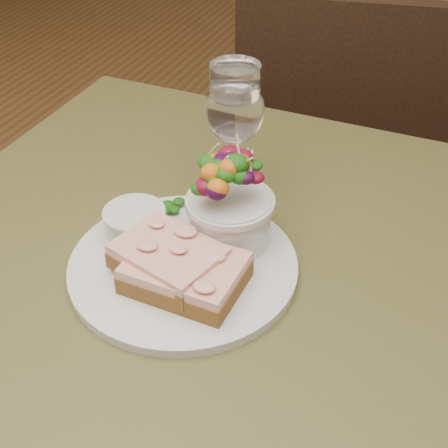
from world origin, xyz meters
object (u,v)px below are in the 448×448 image
at_px(cafe_table, 211,318).
at_px(ramekin, 135,221).
at_px(dinner_plate, 183,266).
at_px(chair_far, 328,220).
at_px(sandwich_front, 185,273).
at_px(salad_bowl, 230,200).
at_px(sandwich_back, 169,258).
at_px(wine_glass, 235,113).

bearing_deg(cafe_table, ramekin, -177.60).
distance_m(dinner_plate, ramekin, 0.08).
bearing_deg(chair_far, sandwich_front, 78.52).
bearing_deg(salad_bowl, ramekin, -161.11).
relative_size(chair_far, sandwich_front, 6.93).
distance_m(chair_far, ramekin, 0.89).
height_order(dinner_plate, sandwich_front, sandwich_front).
bearing_deg(salad_bowl, sandwich_back, -114.19).
height_order(cafe_table, wine_glass, wine_glass).
distance_m(dinner_plate, wine_glass, 0.21).
distance_m(cafe_table, ramekin, 0.17).
xyz_separation_m(dinner_plate, sandwich_back, (-0.01, -0.02, 0.03)).
distance_m(dinner_plate, salad_bowl, 0.10).
xyz_separation_m(sandwich_back, ramekin, (-0.07, 0.05, -0.00)).
xyz_separation_m(chair_far, sandwich_front, (0.00, -0.79, 0.49)).
bearing_deg(cafe_table, wine_glass, 101.16).
height_order(sandwich_back, ramekin, sandwich_back).
bearing_deg(chair_far, ramekin, 71.04).
bearing_deg(cafe_table, salad_bowl, 71.11).
distance_m(sandwich_back, salad_bowl, 0.10).
relative_size(ramekin, salad_bowl, 0.56).
height_order(ramekin, salad_bowl, salad_bowl).
relative_size(chair_far, salad_bowl, 7.09).
distance_m(cafe_table, dinner_plate, 0.11).
xyz_separation_m(ramekin, wine_glass, (0.07, 0.15, 0.09)).
distance_m(sandwich_front, sandwich_back, 0.03).
height_order(sandwich_front, wine_glass, wine_glass).
distance_m(chair_far, sandwich_back, 0.92).
relative_size(sandwich_front, ramekin, 1.82).
bearing_deg(salad_bowl, cafe_table, -108.89).
relative_size(dinner_plate, sandwich_back, 2.00).
bearing_deg(chair_far, cafe_table, 78.78).
bearing_deg(sandwich_front, wine_glass, 98.67).
relative_size(chair_far, dinner_plate, 3.31).
relative_size(cafe_table, dinner_plate, 2.94).
bearing_deg(ramekin, sandwich_front, -30.43).
bearing_deg(sandwich_front, salad_bowl, 82.91).
height_order(chair_far, sandwich_front, chair_far).
height_order(chair_far, wine_glass, wine_glass).
distance_m(sandwich_front, ramekin, 0.11).
bearing_deg(dinner_plate, chair_far, 88.91).
height_order(dinner_plate, salad_bowl, salad_bowl).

